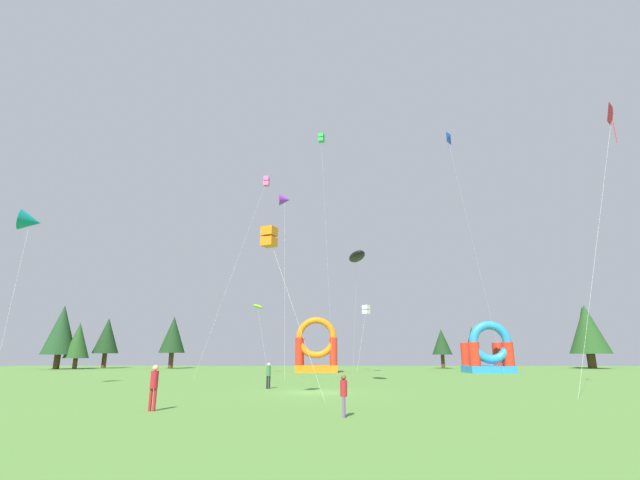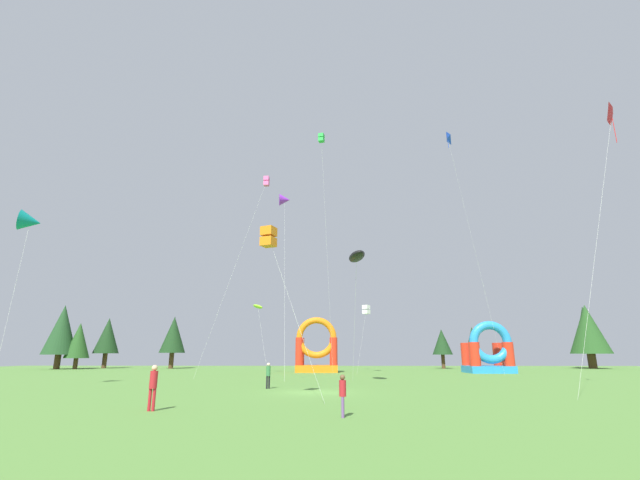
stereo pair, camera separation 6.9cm
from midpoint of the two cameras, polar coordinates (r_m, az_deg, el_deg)
name	(u,v)px [view 2 (the right image)]	position (r m, az deg, el deg)	size (l,w,h in m)	color
ground_plane	(315,393)	(28.66, -0.60, -19.38)	(120.00, 120.00, 0.00)	#548438
kite_green_box	(321,139)	(53.36, 0.22, 13.10)	(1.63, 4.81, 27.84)	green
kite_lime_parafoil	(258,307)	(55.95, -8.12, -8.64)	(2.72, 2.97, 8.61)	#8CD826
kite_pink_box	(266,182)	(47.05, -7.04, 7.54)	(6.82, 0.87, 20.66)	#EA599E
kite_white_box	(366,310)	(58.07, 6.11, -9.06)	(2.07, 2.51, 8.51)	white
kite_blue_diamond	(448,141)	(52.98, 16.42, 12.37)	(6.21, 6.14, 26.70)	blue
kite_orange_box	(269,237)	(24.77, -6.68, 0.40)	(3.66, 1.79, 9.33)	orange
kite_red_diamond	(613,116)	(37.42, 34.12, 13.35)	(7.13, 3.49, 19.12)	red
kite_black_parafoil	(357,257)	(36.95, 4.89, -2.17)	(1.63, 6.15, 10.79)	black
kite_teal_delta	(30,221)	(38.15, -33.70, 2.03)	(2.24, 3.54, 12.50)	#0C7F7A
kite_purple_delta	(285,200)	(48.15, -4.63, 5.26)	(1.68, 6.88, 19.39)	purple
person_midfield	(153,383)	(20.88, -20.94, -17.16)	(0.34, 0.34, 1.88)	#B21E26
person_left_edge	(268,373)	(31.87, -6.74, -16.96)	(0.40, 0.40, 1.73)	black
person_near_camera	(343,392)	(17.76, 3.11, -19.26)	(0.29, 0.29, 1.57)	#724C8C
inflatable_orange_dome	(317,351)	(57.85, -0.42, -14.41)	(5.37, 3.56, 6.91)	orange
inflatable_blue_arch	(489,354)	(59.79, 21.29, -13.78)	(5.42, 4.66, 6.27)	#268CD8
tree_row_0	(62,330)	(80.39, -30.73, -10.09)	(4.97, 4.97, 9.79)	#4C331E
tree_row_1	(79,340)	(79.38, -29.08, -11.44)	(3.66, 3.66, 7.06)	#4C331E
tree_row_2	(108,336)	(81.95, -26.08, -11.23)	(4.02, 4.02, 8.10)	#4C331E
tree_row_3	(173,335)	(76.36, -18.65, -11.71)	(4.10, 4.10, 8.24)	#4C331E
tree_row_4	(442,342)	(74.74, 15.73, -12.77)	(3.17, 3.17, 6.17)	#4C331E
tree_row_5	(473,342)	(75.17, 19.44, -12.56)	(2.81, 2.81, 6.50)	#4C331E
tree_row_6	(588,329)	(84.37, 31.72, -9.92)	(6.12, 6.12, 10.14)	#4C331E
tree_row_7	(586,330)	(85.83, 31.51, -10.01)	(4.27, 4.27, 10.01)	#4C331E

